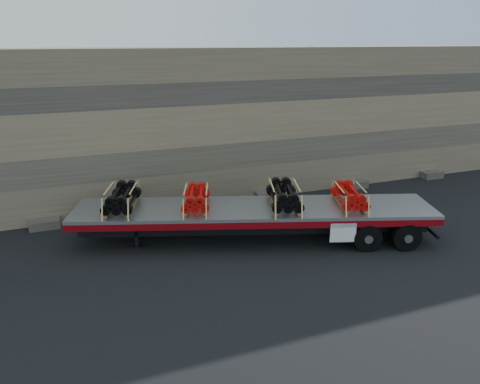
% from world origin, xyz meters
% --- Properties ---
extents(ground, '(120.00, 120.00, 0.00)m').
position_xyz_m(ground, '(0.00, 0.00, 0.00)').
color(ground, black).
rests_on(ground, ground).
extents(rock_wall, '(44.00, 3.00, 7.00)m').
position_xyz_m(rock_wall, '(0.00, 6.50, 3.50)').
color(rock_wall, '#7A6B54').
rests_on(rock_wall, ground).
extents(trailer, '(13.59, 6.84, 1.35)m').
position_xyz_m(trailer, '(-0.51, 0.52, 0.67)').
color(trailer, '#ACAEB4').
rests_on(trailer, ground).
extents(bundle_front, '(1.75, 2.42, 0.78)m').
position_xyz_m(bundle_front, '(-5.15, 2.12, 1.74)').
color(bundle_front, black).
rests_on(bundle_front, trailer).
extents(bundle_midfront, '(1.57, 2.18, 0.70)m').
position_xyz_m(bundle_midfront, '(-2.55, 1.22, 1.70)').
color(bundle_midfront, red).
rests_on(bundle_midfront, trailer).
extents(bundle_midrear, '(1.82, 2.53, 0.81)m').
position_xyz_m(bundle_midrear, '(0.56, 0.15, 1.75)').
color(bundle_midrear, black).
rests_on(bundle_midrear, trailer).
extents(bundle_rear, '(1.60, 2.22, 0.71)m').
position_xyz_m(bundle_rear, '(2.91, -0.66, 1.70)').
color(bundle_rear, red).
rests_on(bundle_rear, trailer).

